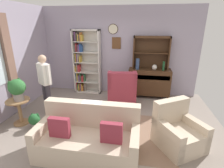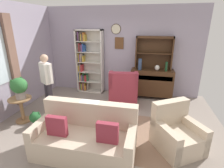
{
  "view_description": "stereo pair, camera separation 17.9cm",
  "coord_description": "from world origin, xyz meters",
  "px_view_note": "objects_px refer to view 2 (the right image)",
  "views": [
    {
      "loc": [
        0.74,
        -3.5,
        2.27
      ],
      "look_at": [
        0.1,
        0.2,
        0.95
      ],
      "focal_mm": 27.67,
      "sensor_mm": 36.0,
      "label": 1
    },
    {
      "loc": [
        0.91,
        -3.47,
        2.27
      ],
      "look_at": [
        0.1,
        0.2,
        0.95
      ],
      "focal_mm": 27.67,
      "sensor_mm": 36.0,
      "label": 2
    }
  ],
  "objects_px": {
    "sideboard_hutch": "(154,48)",
    "potted_plant_small": "(35,118)",
    "vase_tall": "(140,64)",
    "armchair_floral": "(177,134)",
    "bottle_wine": "(166,67)",
    "person_reading": "(47,80)",
    "plant_stand": "(21,107)",
    "sideboard": "(152,82)",
    "couch_floral": "(86,137)",
    "wingback_chair": "(123,93)",
    "potted_plant_large": "(19,87)",
    "bookshelf": "(88,62)",
    "vase_round": "(157,68)"
  },
  "relations": [
    {
      "from": "wingback_chair",
      "to": "person_reading",
      "type": "xyz_separation_m",
      "value": [
        -1.87,
        -0.8,
        0.52
      ]
    },
    {
      "from": "vase_tall",
      "to": "wingback_chair",
      "type": "relative_size",
      "value": 0.32
    },
    {
      "from": "vase_tall",
      "to": "potted_plant_small",
      "type": "relative_size",
      "value": 0.97
    },
    {
      "from": "armchair_floral",
      "to": "plant_stand",
      "type": "distance_m",
      "value": 3.54
    },
    {
      "from": "wingback_chair",
      "to": "vase_tall",
      "type": "bearing_deg",
      "value": 60.29
    },
    {
      "from": "vase_round",
      "to": "bottle_wine",
      "type": "distance_m",
      "value": 0.27
    },
    {
      "from": "wingback_chair",
      "to": "person_reading",
      "type": "height_order",
      "value": "person_reading"
    },
    {
      "from": "bookshelf",
      "to": "vase_tall",
      "type": "bearing_deg",
      "value": -5.35
    },
    {
      "from": "armchair_floral",
      "to": "plant_stand",
      "type": "height_order",
      "value": "armchair_floral"
    },
    {
      "from": "person_reading",
      "to": "bookshelf",
      "type": "bearing_deg",
      "value": 72.71
    },
    {
      "from": "vase_round",
      "to": "person_reading",
      "type": "height_order",
      "value": "person_reading"
    },
    {
      "from": "wingback_chair",
      "to": "sideboard_hutch",
      "type": "bearing_deg",
      "value": 48.35
    },
    {
      "from": "armchair_floral",
      "to": "person_reading",
      "type": "relative_size",
      "value": 0.68
    },
    {
      "from": "couch_floral",
      "to": "wingback_chair",
      "type": "height_order",
      "value": "wingback_chair"
    },
    {
      "from": "wingback_chair",
      "to": "potted_plant_large",
      "type": "bearing_deg",
      "value": -147.57
    },
    {
      "from": "armchair_floral",
      "to": "potted_plant_large",
      "type": "bearing_deg",
      "value": 176.7
    },
    {
      "from": "sideboard_hutch",
      "to": "potted_plant_small",
      "type": "relative_size",
      "value": 3.14
    },
    {
      "from": "vase_round",
      "to": "wingback_chair",
      "type": "distance_m",
      "value": 1.32
    },
    {
      "from": "bottle_wine",
      "to": "person_reading",
      "type": "distance_m",
      "value": 3.39
    },
    {
      "from": "sideboard",
      "to": "vase_round",
      "type": "xyz_separation_m",
      "value": [
        0.13,
        -0.07,
        0.5
      ]
    },
    {
      "from": "sideboard_hutch",
      "to": "plant_stand",
      "type": "relative_size",
      "value": 1.81
    },
    {
      "from": "vase_tall",
      "to": "sideboard",
      "type": "bearing_deg",
      "value": 11.63
    },
    {
      "from": "wingback_chair",
      "to": "person_reading",
      "type": "relative_size",
      "value": 0.67
    },
    {
      "from": "bookshelf",
      "to": "bottle_wine",
      "type": "relative_size",
      "value": 7.38
    },
    {
      "from": "vase_tall",
      "to": "plant_stand",
      "type": "distance_m",
      "value": 3.44
    },
    {
      "from": "bookshelf",
      "to": "sideboard_hutch",
      "type": "height_order",
      "value": "bookshelf"
    },
    {
      "from": "armchair_floral",
      "to": "sideboard",
      "type": "bearing_deg",
      "value": 101.66
    },
    {
      "from": "sideboard_hutch",
      "to": "potted_plant_small",
      "type": "height_order",
      "value": "sideboard_hutch"
    },
    {
      "from": "potted_plant_small",
      "to": "vase_round",
      "type": "bearing_deg",
      "value": 39.23
    },
    {
      "from": "vase_tall",
      "to": "armchair_floral",
      "type": "height_order",
      "value": "vase_tall"
    },
    {
      "from": "vase_tall",
      "to": "vase_round",
      "type": "relative_size",
      "value": 2.0
    },
    {
      "from": "potted_plant_large",
      "to": "potted_plant_small",
      "type": "relative_size",
      "value": 1.45
    },
    {
      "from": "potted_plant_large",
      "to": "person_reading",
      "type": "bearing_deg",
      "value": 61.18
    },
    {
      "from": "bookshelf",
      "to": "vase_round",
      "type": "height_order",
      "value": "bookshelf"
    },
    {
      "from": "bottle_wine",
      "to": "potted_plant_small",
      "type": "distance_m",
      "value": 3.81
    },
    {
      "from": "bookshelf",
      "to": "plant_stand",
      "type": "xyz_separation_m",
      "value": [
        -0.9,
        -2.24,
        -0.66
      ]
    },
    {
      "from": "plant_stand",
      "to": "armchair_floral",
      "type": "bearing_deg",
      "value": -3.42
    },
    {
      "from": "sideboard",
      "to": "couch_floral",
      "type": "xyz_separation_m",
      "value": [
        -1.14,
        -2.85,
        -0.2
      ]
    },
    {
      "from": "sideboard_hutch",
      "to": "potted_plant_small",
      "type": "bearing_deg",
      "value": -137.23
    },
    {
      "from": "person_reading",
      "to": "bottle_wine",
      "type": "bearing_deg",
      "value": 25.98
    },
    {
      "from": "potted_plant_large",
      "to": "potted_plant_small",
      "type": "xyz_separation_m",
      "value": [
        0.39,
        -0.12,
        -0.7
      ]
    },
    {
      "from": "couch_floral",
      "to": "potted_plant_small",
      "type": "height_order",
      "value": "couch_floral"
    },
    {
      "from": "bookshelf",
      "to": "bottle_wine",
      "type": "bearing_deg",
      "value": -3.91
    },
    {
      "from": "armchair_floral",
      "to": "bottle_wine",
      "type": "bearing_deg",
      "value": 92.5
    },
    {
      "from": "vase_tall",
      "to": "wingback_chair",
      "type": "height_order",
      "value": "vase_tall"
    },
    {
      "from": "sideboard_hutch",
      "to": "wingback_chair",
      "type": "relative_size",
      "value": 1.05
    },
    {
      "from": "plant_stand",
      "to": "sideboard",
      "type": "bearing_deg",
      "value": 35.41
    },
    {
      "from": "sideboard",
      "to": "armchair_floral",
      "type": "relative_size",
      "value": 1.23
    },
    {
      "from": "vase_tall",
      "to": "bottle_wine",
      "type": "relative_size",
      "value": 1.19
    },
    {
      "from": "sideboard",
      "to": "person_reading",
      "type": "xyz_separation_m",
      "value": [
        -2.65,
        -1.57,
        0.4
      ]
    }
  ]
}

